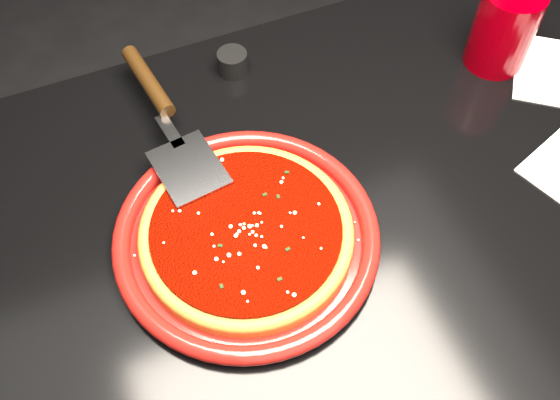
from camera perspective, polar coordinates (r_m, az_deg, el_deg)
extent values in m
cube|color=black|center=(1.54, 4.02, -16.52)|extent=(4.00, 4.00, 0.01)
cube|color=black|center=(1.18, 5.11, -10.96)|extent=(1.20, 0.80, 0.75)
cylinder|color=maroon|center=(0.81, -3.08, -3.29)|extent=(0.39, 0.39, 0.03)
cylinder|color=#91561F|center=(0.81, -3.09, -3.15)|extent=(0.32, 0.32, 0.01)
torus|color=#91561F|center=(0.80, -3.11, -2.89)|extent=(0.32, 0.32, 0.02)
cylinder|color=#610700|center=(0.80, -3.13, -2.71)|extent=(0.28, 0.28, 0.01)
cylinder|color=#7D0007|center=(1.04, 19.78, 14.54)|extent=(0.11, 0.11, 0.13)
cube|color=silver|center=(1.10, 24.24, 10.58)|extent=(0.20, 0.21, 0.00)
cylinder|color=black|center=(1.00, -4.36, 12.44)|extent=(0.06, 0.06, 0.04)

